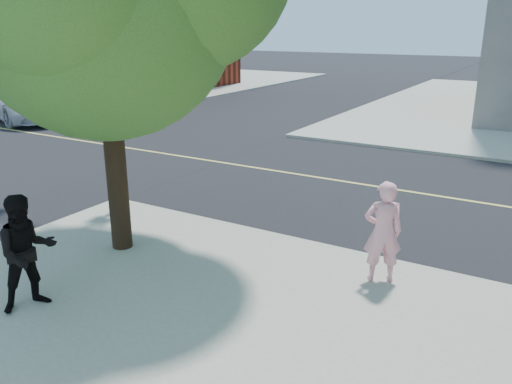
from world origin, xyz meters
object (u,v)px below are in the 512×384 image
Objects in this scene: signal_pole at (40,32)px; car_a at (26,101)px; man_on_phone at (383,232)px; pedestrian at (27,252)px.

car_a is at bearing 169.01° from signal_pole.
pedestrian is (-4.24, -3.48, 0.02)m from man_on_phone.
signal_pole is (-4.41, 4.11, 3.00)m from pedestrian.
signal_pole is 12.81m from car_a.
car_a is at bearing 76.50° from pedestrian.
pedestrian is at bearing 10.54° from man_on_phone.
signal_pole is at bearing -33.02° from man_on_phone.
pedestrian reaches higher than car_a.
pedestrian is at bearing -20.78° from signal_pole.
signal_pole reaches higher than pedestrian.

